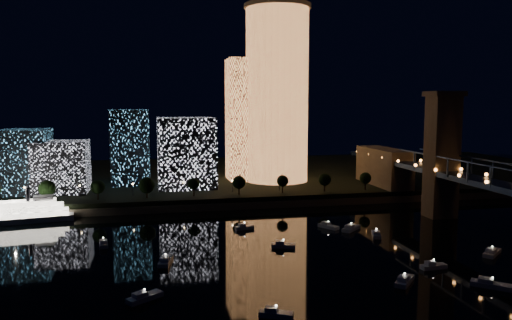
% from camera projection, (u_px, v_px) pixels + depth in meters
% --- Properties ---
extents(ground, '(520.00, 520.00, 0.00)m').
position_uv_depth(ground, '(329.00, 267.00, 138.36)').
color(ground, black).
rests_on(ground, ground).
extents(far_bank, '(420.00, 160.00, 5.00)m').
position_uv_depth(far_bank, '(235.00, 176.00, 293.66)').
color(far_bank, black).
rests_on(far_bank, ground).
extents(seawall, '(420.00, 6.00, 3.00)m').
position_uv_depth(seawall, '(264.00, 204.00, 217.93)').
color(seawall, '#6B5E4C').
rests_on(seawall, ground).
extents(tower_cylindrical, '(34.00, 34.00, 89.80)m').
position_uv_depth(tower_cylindrical, '(277.00, 94.00, 256.39)').
color(tower_cylindrical, '#E88D4A').
rests_on(tower_cylindrical, far_bank).
extents(tower_rectangular, '(19.90, 19.90, 63.32)m').
position_uv_depth(tower_rectangular, '(246.00, 120.00, 262.70)').
color(tower_rectangular, '#E88D4A').
rests_on(tower_rectangular, far_bank).
extents(midrise_blocks, '(96.12, 42.23, 37.18)m').
position_uv_depth(midrise_blocks, '(116.00, 155.00, 237.28)').
color(midrise_blocks, white).
rests_on(midrise_blocks, far_bank).
extents(riverboat, '(47.12, 16.59, 13.93)m').
position_uv_depth(riverboat, '(7.00, 214.00, 189.43)').
color(riverboat, silver).
rests_on(riverboat, ground).
extents(motorboats, '(121.65, 78.75, 2.78)m').
position_uv_depth(motorboats, '(325.00, 255.00, 147.18)').
color(motorboats, silver).
rests_on(motorboats, ground).
extents(esplanade_trees, '(165.36, 6.93, 8.97)m').
position_uv_depth(esplanade_trees, '(178.00, 184.00, 215.29)').
color(esplanade_trees, black).
rests_on(esplanade_trees, far_bank).
extents(street_lamps, '(132.70, 0.70, 5.65)m').
position_uv_depth(street_lamps, '(184.00, 185.00, 221.82)').
color(street_lamps, black).
rests_on(street_lamps, far_bank).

